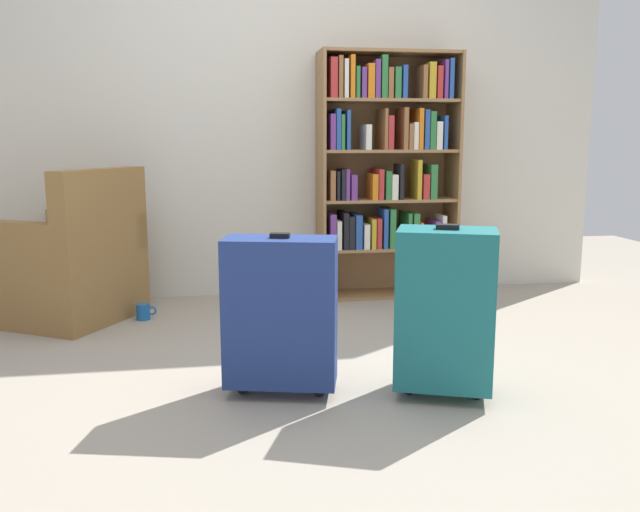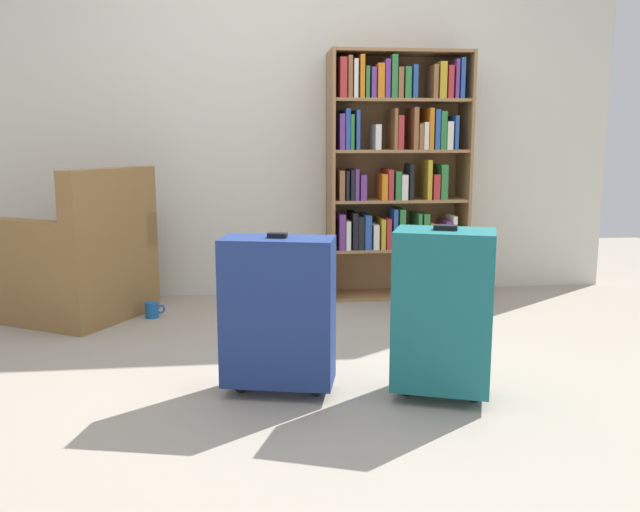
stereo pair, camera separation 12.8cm
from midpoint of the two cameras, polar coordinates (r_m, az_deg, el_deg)
The scene contains 7 objects.
ground_plane at distance 3.06m, azimuth -0.71°, elevation -10.47°, with size 7.84×7.84×0.00m, color #9E9384.
back_wall at distance 4.64m, azimuth -4.07°, elevation 12.83°, with size 4.48×0.10×2.60m, color beige.
bookshelf at distance 4.53m, azimuth 4.70°, elevation 7.78°, with size 0.93×0.32×1.63m.
armchair at distance 4.25m, azimuth -21.36°, elevation -0.90°, with size 0.96×0.96×0.90m.
mug at distance 4.16m, azimuth -15.66°, elevation -4.60°, with size 0.12×0.08×0.10m.
suitcase_navy_blue at distance 2.80m, azimuth -4.69°, elevation -4.77°, with size 0.50×0.32×0.69m.
suitcase_teal at distance 2.80m, azimuth 9.30°, elevation -4.44°, with size 0.46×0.38×0.73m.
Camera 1 is at (-0.48, -2.83, 1.07)m, focal length 37.56 mm.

